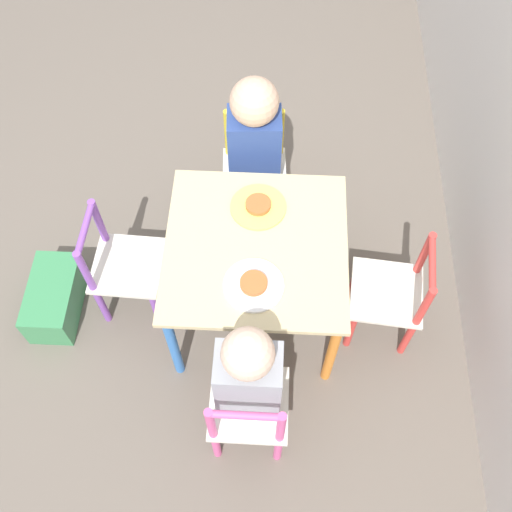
# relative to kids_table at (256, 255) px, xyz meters

# --- Properties ---
(ground_plane) EXTENTS (6.00, 6.00, 0.00)m
(ground_plane) POSITION_rel_kids_table_xyz_m (0.00, 0.00, -0.41)
(ground_plane) COLOR #6B6056
(kids_table) EXTENTS (0.62, 0.62, 0.48)m
(kids_table) POSITION_rel_kids_table_xyz_m (0.00, 0.00, 0.00)
(kids_table) COLOR beige
(kids_table) RESTS_ON ground_plane
(chair_pink) EXTENTS (0.26, 0.26, 0.51)m
(chair_pink) POSITION_rel_kids_table_xyz_m (0.51, -0.00, -0.16)
(chair_pink) COLOR silver
(chair_pink) RESTS_ON ground_plane
(chair_yellow) EXTENTS (0.28, 0.28, 0.51)m
(chair_yellow) POSITION_rel_kids_table_xyz_m (-0.50, -0.03, -0.16)
(chair_yellow) COLOR silver
(chair_yellow) RESTS_ON ground_plane
(chair_purple) EXTENTS (0.27, 0.27, 0.51)m
(chair_purple) POSITION_rel_kids_table_xyz_m (-0.02, -0.51, -0.16)
(chair_purple) COLOR silver
(chair_purple) RESTS_ON ground_plane
(chair_red) EXTENTS (0.28, 0.28, 0.51)m
(chair_red) POSITION_rel_kids_table_xyz_m (0.05, 0.50, -0.16)
(chair_red) COLOR silver
(chair_red) RESTS_ON ground_plane
(child_right) EXTENTS (0.21, 0.20, 0.73)m
(child_right) POSITION_rel_kids_table_xyz_m (0.44, -0.00, 0.02)
(child_right) COLOR #7A6B5B
(child_right) RESTS_ON ground_plane
(child_left) EXTENTS (0.23, 0.21, 0.77)m
(child_left) POSITION_rel_kids_table_xyz_m (-0.45, -0.03, 0.06)
(child_left) COLOR #38383D
(child_left) RESTS_ON ground_plane
(plate_right) EXTENTS (0.20, 0.20, 0.03)m
(plate_right) POSITION_rel_kids_table_xyz_m (0.16, 0.00, 0.07)
(plate_right) COLOR white
(plate_right) RESTS_ON kids_table
(plate_left) EXTENTS (0.20, 0.20, 0.03)m
(plate_left) POSITION_rel_kids_table_xyz_m (-0.16, 0.00, 0.07)
(plate_left) COLOR #EADB66
(plate_left) RESTS_ON kids_table
(storage_bin) EXTENTS (0.33, 0.18, 0.17)m
(storage_bin) POSITION_rel_kids_table_xyz_m (0.04, -0.80, -0.33)
(storage_bin) COLOR #3D8E56
(storage_bin) RESTS_ON ground_plane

